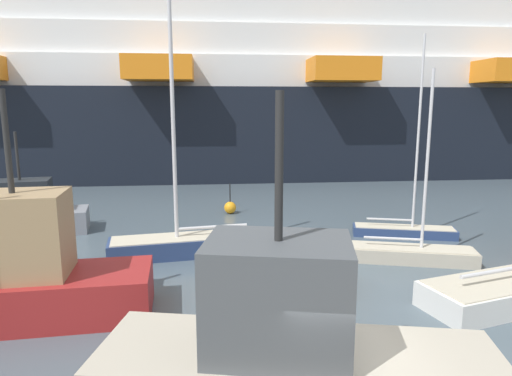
{
  "coord_description": "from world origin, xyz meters",
  "views": [
    {
      "loc": [
        -2.5,
        -7.72,
        5.92
      ],
      "look_at": [
        0.0,
        14.85,
        1.73
      ],
      "focal_mm": 31.44,
      "sensor_mm": 36.0,
      "label": 1
    }
  ],
  "objects_px": {
    "fishing_boat_0": "(18,215)",
    "channel_buoy_0": "(230,207)",
    "cruise_ship": "(169,79)",
    "sailboat_1": "(404,227)",
    "sailboat_2": "(190,242)",
    "sailboat_3": "(411,252)",
    "fishing_boat_2": "(10,278)",
    "fishing_boat_3": "(291,353)"
  },
  "relations": [
    {
      "from": "sailboat_2",
      "to": "channel_buoy_0",
      "type": "relative_size",
      "value": 5.83
    },
    {
      "from": "fishing_boat_2",
      "to": "fishing_boat_3",
      "type": "xyz_separation_m",
      "value": [
        7.01,
        -4.47,
        -0.05
      ]
    },
    {
      "from": "sailboat_2",
      "to": "fishing_boat_3",
      "type": "xyz_separation_m",
      "value": [
        2.31,
        -9.63,
        0.65
      ]
    },
    {
      "from": "sailboat_3",
      "to": "fishing_boat_0",
      "type": "distance_m",
      "value": 17.42
    },
    {
      "from": "sailboat_1",
      "to": "fishing_boat_3",
      "type": "height_order",
      "value": "sailboat_1"
    },
    {
      "from": "sailboat_1",
      "to": "cruise_ship",
      "type": "bearing_deg",
      "value": 132.67
    },
    {
      "from": "fishing_boat_3",
      "to": "sailboat_1",
      "type": "bearing_deg",
      "value": -110.71
    },
    {
      "from": "sailboat_2",
      "to": "fishing_boat_0",
      "type": "xyz_separation_m",
      "value": [
        -8.02,
        3.76,
        0.4
      ]
    },
    {
      "from": "sailboat_2",
      "to": "fishing_boat_2",
      "type": "xyz_separation_m",
      "value": [
        -4.7,
        -5.16,
        0.7
      ]
    },
    {
      "from": "sailboat_3",
      "to": "cruise_ship",
      "type": "xyz_separation_m",
      "value": [
        -11.06,
        27.38,
        7.98
      ]
    },
    {
      "from": "fishing_boat_2",
      "to": "fishing_boat_3",
      "type": "relative_size",
      "value": 0.97
    },
    {
      "from": "fishing_boat_0",
      "to": "channel_buoy_0",
      "type": "relative_size",
      "value": 3.82
    },
    {
      "from": "fishing_boat_2",
      "to": "cruise_ship",
      "type": "height_order",
      "value": "cruise_ship"
    },
    {
      "from": "sailboat_3",
      "to": "channel_buoy_0",
      "type": "relative_size",
      "value": 4.24
    },
    {
      "from": "sailboat_1",
      "to": "fishing_boat_0",
      "type": "xyz_separation_m",
      "value": [
        -17.73,
        2.27,
        0.49
      ]
    },
    {
      "from": "fishing_boat_2",
      "to": "cruise_ship",
      "type": "bearing_deg",
      "value": 82.61
    },
    {
      "from": "channel_buoy_0",
      "to": "cruise_ship",
      "type": "height_order",
      "value": "cruise_ship"
    },
    {
      "from": "fishing_boat_0",
      "to": "fishing_boat_3",
      "type": "relative_size",
      "value": 0.79
    },
    {
      "from": "sailboat_1",
      "to": "sailboat_2",
      "type": "relative_size",
      "value": 0.9
    },
    {
      "from": "sailboat_2",
      "to": "cruise_ship",
      "type": "relative_size",
      "value": 0.07
    },
    {
      "from": "cruise_ship",
      "to": "fishing_boat_0",
      "type": "bearing_deg",
      "value": -103.42
    },
    {
      "from": "sailboat_1",
      "to": "sailboat_2",
      "type": "bearing_deg",
      "value": -155.64
    },
    {
      "from": "channel_buoy_0",
      "to": "cruise_ship",
      "type": "xyz_separation_m",
      "value": [
        -4.58,
        18.8,
        8.02
      ]
    },
    {
      "from": "channel_buoy_0",
      "to": "fishing_boat_3",
      "type": "bearing_deg",
      "value": -88.9
    },
    {
      "from": "sailboat_1",
      "to": "fishing_boat_2",
      "type": "distance_m",
      "value": 15.89
    },
    {
      "from": "cruise_ship",
      "to": "channel_buoy_0",
      "type": "bearing_deg",
      "value": -75.75
    },
    {
      "from": "sailboat_3",
      "to": "cruise_ship",
      "type": "bearing_deg",
      "value": 127.74
    },
    {
      "from": "sailboat_1",
      "to": "cruise_ship",
      "type": "distance_m",
      "value": 28.19
    },
    {
      "from": "sailboat_1",
      "to": "sailboat_2",
      "type": "height_order",
      "value": "sailboat_2"
    },
    {
      "from": "fishing_boat_0",
      "to": "cruise_ship",
      "type": "distance_m",
      "value": 23.69
    },
    {
      "from": "fishing_boat_0",
      "to": "fishing_boat_2",
      "type": "bearing_deg",
      "value": -78.92
    },
    {
      "from": "sailboat_3",
      "to": "sailboat_1",
      "type": "bearing_deg",
      "value": 85.23
    },
    {
      "from": "fishing_boat_2",
      "to": "cruise_ship",
      "type": "distance_m",
      "value": 31.64
    },
    {
      "from": "fishing_boat_3",
      "to": "channel_buoy_0",
      "type": "bearing_deg",
      "value": -75.98
    },
    {
      "from": "fishing_boat_0",
      "to": "cruise_ship",
      "type": "height_order",
      "value": "cruise_ship"
    },
    {
      "from": "fishing_boat_2",
      "to": "fishing_boat_3",
      "type": "height_order",
      "value": "fishing_boat_2"
    },
    {
      "from": "fishing_boat_0",
      "to": "channel_buoy_0",
      "type": "xyz_separation_m",
      "value": [
        10.01,
        3.03,
        -0.58
      ]
    },
    {
      "from": "sailboat_1",
      "to": "sailboat_2",
      "type": "xyz_separation_m",
      "value": [
        -9.71,
        -1.49,
        0.09
      ]
    },
    {
      "from": "channel_buoy_0",
      "to": "fishing_boat_0",
      "type": "bearing_deg",
      "value": -163.18
    },
    {
      "from": "sailboat_3",
      "to": "channel_buoy_0",
      "type": "xyz_separation_m",
      "value": [
        -6.48,
        8.58,
        -0.04
      ]
    },
    {
      "from": "fishing_boat_0",
      "to": "channel_buoy_0",
      "type": "bearing_deg",
      "value": 7.5
    },
    {
      "from": "sailboat_2",
      "to": "fishing_boat_2",
      "type": "relative_size",
      "value": 1.26
    }
  ]
}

